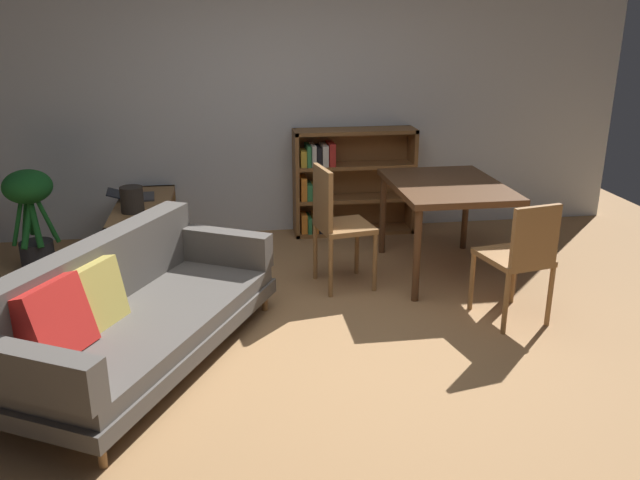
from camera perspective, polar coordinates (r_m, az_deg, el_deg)
name	(u,v)px	position (r m, az deg, el deg)	size (l,w,h in m)	color
ground_plane	(324,359)	(4.18, 0.36, -10.38)	(8.16, 8.16, 0.00)	#A87A4C
back_wall_panel	(281,93)	(6.36, -3.39, 12.69)	(6.80, 0.10, 2.70)	silver
fabric_couch	(128,311)	(4.17, -16.48, -5.96)	(1.72, 2.20, 0.75)	olive
media_console	(145,233)	(5.87, -15.05, 0.57)	(0.46, 1.32, 0.52)	olive
open_laptop	(134,196)	(6.01, -16.00, 3.73)	(0.42, 0.32, 0.08)	#333338
desk_speaker	(132,199)	(5.56, -16.13, 3.43)	(0.19, 0.19, 0.21)	#2D2823
potted_floor_plant	(30,207)	(5.98, -24.01, 2.68)	(0.42, 0.46, 0.85)	#333338
dining_table	(446,193)	(5.40, 10.99, 4.08)	(0.88, 1.18, 0.77)	#56351E
dining_chair_near	(336,220)	(5.05, 1.40, 1.77)	(0.47, 0.48, 0.97)	olive
dining_chair_far	(520,255)	(4.67, 17.12, -1.27)	(0.48, 0.52, 0.89)	olive
bookshelf	(345,181)	(6.41, 2.24, 5.20)	(1.18, 0.31, 1.03)	brown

